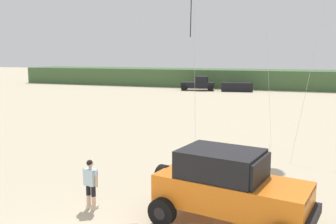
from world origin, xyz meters
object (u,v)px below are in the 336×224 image
object	(u,v)px
distant_sedan	(237,87)
distant_pickup	(199,84)
jeep	(229,186)
person_watching	(91,182)

from	to	relation	value
distant_sedan	distant_pickup	bearing A→B (deg)	173.37
distant_sedan	jeep	bearing A→B (deg)	-90.23
jeep	distant_pickup	xyz separation A→B (m)	(-11.58, 40.26, -0.26)
person_watching	distant_pickup	size ratio (longest dim) A/B	0.34
jeep	person_watching	xyz separation A→B (m)	(-4.46, -0.35, -0.26)
jeep	distant_sedan	world-z (taller)	jeep
jeep	distant_pickup	world-z (taller)	jeep
person_watching	distant_pickup	bearing A→B (deg)	99.95
person_watching	distant_pickup	distance (m)	41.22
person_watching	distant_pickup	xyz separation A→B (m)	(-7.12, 40.60, 0.00)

